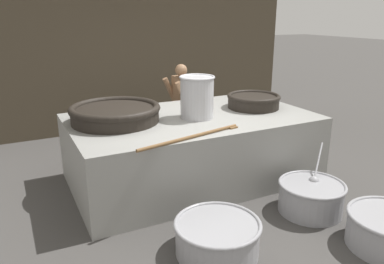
# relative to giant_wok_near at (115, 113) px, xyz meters

# --- Properties ---
(ground_plane) EXTENTS (60.00, 60.00, 0.00)m
(ground_plane) POSITION_rel_giant_wok_near_xyz_m (1.06, -0.20, -1.09)
(ground_plane) COLOR #474442
(back_wall) EXTENTS (7.57, 0.24, 3.68)m
(back_wall) POSITION_rel_giant_wok_near_xyz_m (1.06, 2.87, 0.75)
(back_wall) COLOR #4C4233
(back_wall) RESTS_ON ground_plane
(hearth_platform) EXTENTS (3.45, 2.00, 0.97)m
(hearth_platform) POSITION_rel_giant_wok_near_xyz_m (1.06, -0.20, -0.61)
(hearth_platform) COLOR gray
(hearth_platform) RESTS_ON ground_plane
(giant_wok_near) EXTENTS (1.22, 1.22, 0.24)m
(giant_wok_near) POSITION_rel_giant_wok_near_xyz_m (0.00, 0.00, 0.00)
(giant_wok_near) COLOR black
(giant_wok_near) RESTS_ON hearth_platform
(giant_wok_far) EXTENTS (0.82, 0.82, 0.21)m
(giant_wok_far) POSITION_rel_giant_wok_near_xyz_m (2.14, -0.19, -0.01)
(giant_wok_far) COLOR black
(giant_wok_far) RESTS_ON hearth_platform
(stock_pot) EXTENTS (0.50, 0.50, 0.59)m
(stock_pot) POSITION_rel_giant_wok_near_xyz_m (1.09, -0.30, 0.18)
(stock_pot) COLOR #B7B7BC
(stock_pot) RESTS_ON hearth_platform
(stirring_paddle) EXTENTS (1.47, 0.39, 0.04)m
(stirring_paddle) POSITION_rel_giant_wok_near_xyz_m (0.66, -1.08, -0.11)
(stirring_paddle) COLOR brown
(stirring_paddle) RESTS_ON hearth_platform
(cook) EXTENTS (0.37, 0.57, 1.54)m
(cook) POSITION_rel_giant_wok_near_xyz_m (1.48, 1.07, -0.26)
(cook) COLOR #8C6647
(cook) RESTS_ON ground_plane
(prep_bowl_vegetables) EXTENTS (0.94, 0.82, 0.72)m
(prep_bowl_vegetables) POSITION_rel_giant_wok_near_xyz_m (1.93, -1.77, -0.88)
(prep_bowl_vegetables) COLOR #9E9EA3
(prep_bowl_vegetables) RESTS_ON ground_plane
(prep_bowl_meat) EXTENTS (0.91, 0.91, 0.36)m
(prep_bowl_meat) POSITION_rel_giant_wok_near_xyz_m (0.46, -1.97, -0.90)
(prep_bowl_meat) COLOR #9E9EA3
(prep_bowl_meat) RESTS_ON ground_plane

